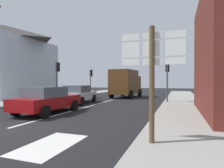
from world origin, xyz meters
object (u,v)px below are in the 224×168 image
(sedan_near, at_px, (47,100))
(traffic_light_near_left, at_px, (57,72))
(delivery_truck, at_px, (126,83))
(traffic_light_far_left, at_px, (91,76))
(traffic_light_near_right, at_px, (167,72))
(route_sign_post, at_px, (152,72))
(sedan_far, at_px, (78,94))

(sedan_near, distance_m, traffic_light_near_left, 8.48)
(sedan_near, distance_m, delivery_truck, 11.98)
(traffic_light_far_left, distance_m, traffic_light_near_right, 12.69)
(sedan_near, relative_size, route_sign_post, 1.31)
(delivery_truck, bearing_deg, sedan_far, -107.56)
(sedan_far, relative_size, delivery_truck, 0.84)
(route_sign_post, distance_m, traffic_light_far_left, 20.97)
(delivery_truck, height_order, traffic_light_near_right, traffic_light_near_right)
(sedan_near, relative_size, delivery_truck, 0.81)
(sedan_near, height_order, sedan_far, same)
(sedan_far, distance_m, traffic_light_near_left, 4.42)
(sedan_near, xyz_separation_m, traffic_light_far_left, (-4.33, 14.53, 1.76))
(route_sign_post, bearing_deg, sedan_near, 149.72)
(traffic_light_near_left, bearing_deg, sedan_far, -30.65)
(sedan_near, xyz_separation_m, delivery_truck, (1.26, 11.88, 0.89))
(sedan_near, bearing_deg, sedan_far, 100.38)
(route_sign_post, bearing_deg, traffic_light_near_left, 134.66)
(sedan_far, height_order, delivery_truck, delivery_truck)
(sedan_near, xyz_separation_m, traffic_light_near_right, (6.00, 7.16, 1.80))
(sedan_far, distance_m, traffic_light_near_right, 7.47)
(route_sign_post, height_order, traffic_light_near_left, traffic_light_near_left)
(delivery_truck, distance_m, traffic_light_near_right, 6.75)
(route_sign_post, xyz_separation_m, traffic_light_far_left, (-10.51, 18.14, 0.51))
(route_sign_post, height_order, traffic_light_far_left, traffic_light_far_left)
(sedan_near, relative_size, traffic_light_far_left, 1.24)
(traffic_light_far_left, bearing_deg, traffic_light_near_right, -35.50)
(sedan_near, bearing_deg, traffic_light_far_left, 106.59)
(sedan_near, bearing_deg, traffic_light_near_left, 121.64)
(traffic_light_far_left, bearing_deg, sedan_near, -73.41)
(sedan_far, bearing_deg, traffic_light_far_left, 109.70)
(traffic_light_near_left, bearing_deg, delivery_truck, 40.97)
(sedan_near, xyz_separation_m, traffic_light_near_left, (-4.33, 7.03, 1.95))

